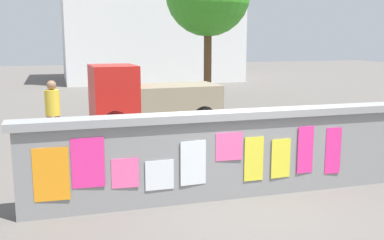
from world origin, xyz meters
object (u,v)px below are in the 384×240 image
person_walking (53,108)px  motorcycle (140,142)px  auto_rickshaw_truck (149,98)px  bicycle_near (233,156)px

person_walking → motorcycle: bearing=-47.2°
motorcycle → auto_rickshaw_truck: bearing=75.8°
auto_rickshaw_truck → person_walking: size_ratio=2.26×
auto_rickshaw_truck → person_walking: 3.09m
motorcycle → bicycle_near: bearing=-39.8°
person_walking → auto_rickshaw_truck: bearing=32.6°
bicycle_near → person_walking: (-3.27, 3.15, 0.62)m
auto_rickshaw_truck → motorcycle: size_ratio=1.93×
motorcycle → bicycle_near: bicycle_near is taller
bicycle_near → person_walking: 4.59m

